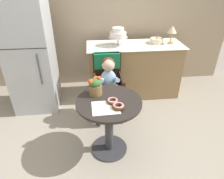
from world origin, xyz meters
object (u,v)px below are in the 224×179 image
seated_child (109,79)px  flower_vase (95,86)px  round_layer_cake (156,41)px  wicker_chair (108,76)px  tiered_cake_stand (118,34)px  refrigerator (31,56)px  donut_mid (113,101)px  table_lamp (172,30)px  donut_front (118,106)px  cafe_table (109,116)px

seated_child → flower_vase: 0.50m
round_layer_cake → wicker_chair: bearing=-144.9°
tiered_cake_stand → refrigerator: refrigerator is taller
flower_vase → tiered_cake_stand: (0.40, 1.15, 0.25)m
flower_vase → round_layer_cake: size_ratio=1.07×
seated_child → donut_mid: size_ratio=5.76×
donut_mid → refrigerator: bearing=133.7°
round_layer_cake → flower_vase: bearing=-131.3°
seated_child → round_layer_cake: size_ratio=3.49×
flower_vase → table_lamp: (1.27, 1.16, 0.29)m
tiered_cake_stand → round_layer_cake: tiered_cake_stand is taller
seated_child → refrigerator: size_ratio=0.43×
refrigerator → donut_front: bearing=-47.7°
round_layer_cake → table_lamp: table_lamp is taller
round_layer_cake → refrigerator: 1.98m
seated_child → flower_vase: size_ratio=3.27×
donut_front → refrigerator: size_ratio=0.08×
wicker_chair → table_lamp: bearing=22.1°
tiered_cake_stand → table_lamp: table_lamp is taller
seated_child → donut_mid: 0.63m
tiered_cake_stand → round_layer_cake: size_ratio=1.44×
cafe_table → round_layer_cake: round_layer_cake is taller
cafe_table → refrigerator: refrigerator is taller
seated_child → donut_front: seated_child is taller
donut_front → cafe_table: bearing=120.1°
seated_child → flower_vase: bearing=-113.6°
cafe_table → flower_vase: bearing=132.2°
table_lamp → refrigerator: bearing=-174.5°
donut_mid → round_layer_cake: round_layer_cake is taller
wicker_chair → refrigerator: size_ratio=0.56×
flower_vase → refrigerator: (-0.91, 0.95, 0.02)m
tiered_cake_stand → wicker_chair: bearing=-111.1°
seated_child → refrigerator: (-1.10, 0.51, 0.17)m
seated_child → donut_mid: seated_child is taller
cafe_table → seated_child: size_ratio=0.99×
round_layer_cake → refrigerator: bearing=-172.9°
cafe_table → round_layer_cake: bearing=55.9°
tiered_cake_stand → cafe_table: bearing=-101.6°
donut_front → tiered_cake_stand: (0.18, 1.44, 0.34)m
cafe_table → donut_mid: size_ratio=5.70×
flower_vase → round_layer_cake: bearing=48.7°
donut_mid → flower_vase: bearing=132.6°
flower_vase → cafe_table: bearing=-47.8°
seated_child → donut_mid: bearing=-91.4°
table_lamp → flower_vase: bearing=-137.8°
donut_mid → table_lamp: (1.10, 1.35, 0.37)m
round_layer_cake → table_lamp: (0.23, -0.04, 0.18)m
wicker_chair → table_lamp: size_ratio=3.35×
donut_mid → refrigerator: refrigerator is taller
cafe_table → donut_mid: donut_mid is taller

